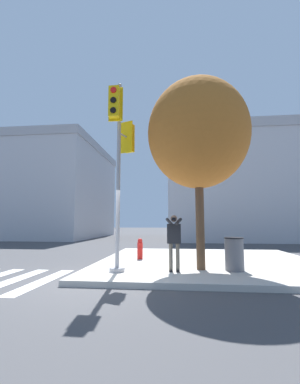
# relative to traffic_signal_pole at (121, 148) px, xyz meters

# --- Properties ---
(ground_plane) EXTENTS (160.00, 160.00, 0.00)m
(ground_plane) POSITION_rel_traffic_signal_pole_xyz_m (-0.70, -0.71, -3.77)
(ground_plane) COLOR #424244
(sidewalk_corner) EXTENTS (8.00, 8.00, 0.16)m
(sidewalk_corner) POSITION_rel_traffic_signal_pole_xyz_m (2.80, 2.79, -3.69)
(sidewalk_corner) COLOR #BCB7AD
(sidewalk_corner) RESTS_ON ground_plane
(traffic_signal_pole) EXTENTS (0.60, 1.40, 5.69)m
(traffic_signal_pole) POSITION_rel_traffic_signal_pole_xyz_m (0.00, 0.00, 0.00)
(traffic_signal_pole) COLOR #939399
(traffic_signal_pole) RESTS_ON sidewalk_corner
(person_photographer) EXTENTS (0.50, 0.53, 1.61)m
(person_photographer) POSITION_rel_traffic_signal_pole_xyz_m (1.57, 0.25, -2.65)
(person_photographer) COLOR black
(person_photographer) RESTS_ON sidewalk_corner
(street_tree) EXTENTS (3.20, 3.20, 5.97)m
(street_tree) POSITION_rel_traffic_signal_pole_xyz_m (2.36, 0.65, 0.59)
(street_tree) COLOR brown
(street_tree) RESTS_ON sidewalk_corner
(fire_hydrant) EXTENTS (0.21, 0.27, 0.79)m
(fire_hydrant) POSITION_rel_traffic_signal_pole_xyz_m (0.22, 2.65, -3.22)
(fire_hydrant) COLOR red
(fire_hydrant) RESTS_ON sidewalk_corner
(trash_bin) EXTENTS (0.56, 0.56, 0.96)m
(trash_bin) POSITION_rel_traffic_signal_pole_xyz_m (3.32, 0.55, -3.13)
(trash_bin) COLOR #5B5B60
(trash_bin) RESTS_ON sidewalk_corner
(building_left) EXTENTS (15.28, 13.59, 9.97)m
(building_left) POSITION_rel_traffic_signal_pole_xyz_m (-14.31, 19.69, 1.23)
(building_left) COLOR #BCBCC1
(building_left) RESTS_ON ground_plane
(building_right) EXTENTS (14.58, 13.12, 9.86)m
(building_right) POSITION_rel_traffic_signal_pole_xyz_m (8.13, 19.24, 1.18)
(building_right) COLOR #BCBCC1
(building_right) RESTS_ON ground_plane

